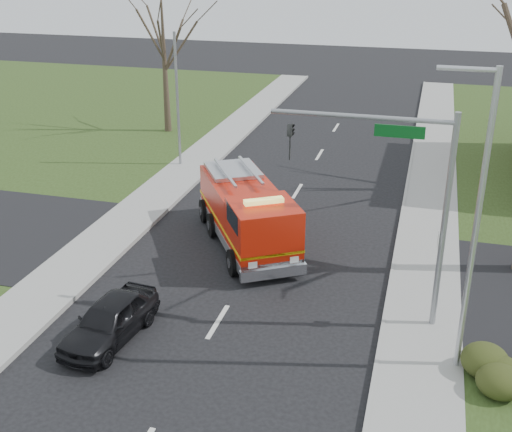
# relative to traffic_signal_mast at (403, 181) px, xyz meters

# --- Properties ---
(ground) EXTENTS (120.00, 120.00, 0.00)m
(ground) POSITION_rel_traffic_signal_mast_xyz_m (-5.21, -1.50, -4.71)
(ground) COLOR black
(ground) RESTS_ON ground
(sidewalk_right) EXTENTS (2.40, 80.00, 0.15)m
(sidewalk_right) POSITION_rel_traffic_signal_mast_xyz_m (0.99, -1.50, -4.63)
(sidewalk_right) COLOR #9E9E98
(sidewalk_right) RESTS_ON ground
(sidewalk_left) EXTENTS (2.40, 80.00, 0.15)m
(sidewalk_left) POSITION_rel_traffic_signal_mast_xyz_m (-11.41, -1.50, -4.63)
(sidewalk_left) COLOR #9E9E98
(sidewalk_left) RESTS_ON ground
(bare_tree_left) EXTENTS (4.50, 4.50, 9.00)m
(bare_tree_left) POSITION_rel_traffic_signal_mast_xyz_m (-15.21, 18.50, 0.86)
(bare_tree_left) COLOR #3E3024
(bare_tree_left) RESTS_ON ground
(traffic_signal_mast) EXTENTS (5.29, 0.18, 6.80)m
(traffic_signal_mast) POSITION_rel_traffic_signal_mast_xyz_m (0.00, 0.00, 0.00)
(traffic_signal_mast) COLOR gray
(traffic_signal_mast) RESTS_ON ground
(streetlight_pole) EXTENTS (1.48, 0.16, 8.40)m
(streetlight_pole) POSITION_rel_traffic_signal_mast_xyz_m (1.93, -2.00, -0.16)
(streetlight_pole) COLOR #B7BABF
(streetlight_pole) RESTS_ON ground
(utility_pole_far) EXTENTS (0.14, 0.14, 7.00)m
(utility_pole_far) POSITION_rel_traffic_signal_mast_xyz_m (-12.01, 12.50, -1.21)
(utility_pole_far) COLOR gray
(utility_pole_far) RESTS_ON ground
(fire_engine) EXTENTS (5.58, 7.08, 2.77)m
(fire_engine) POSITION_rel_traffic_signal_mast_xyz_m (-5.86, 4.15, -3.45)
(fire_engine) COLOR red
(fire_engine) RESTS_ON ground
(parked_car_maroon) EXTENTS (1.96, 3.96, 1.30)m
(parked_car_maroon) POSITION_rel_traffic_signal_mast_xyz_m (-8.01, -3.22, -4.06)
(parked_car_maroon) COLOR black
(parked_car_maroon) RESTS_ON ground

